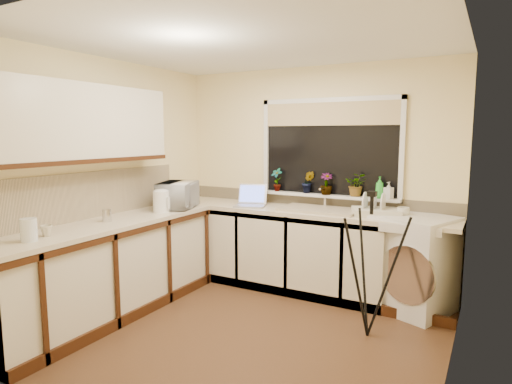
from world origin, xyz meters
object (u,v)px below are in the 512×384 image
(washing_machine, at_px, (413,263))
(kettle, at_px, (161,202))
(soap_bottle_green, at_px, (380,187))
(cup_left, at_px, (46,231))
(microwave, at_px, (178,195))
(dish_rack, at_px, (376,212))
(cup_back, at_px, (403,212))
(tripod, at_px, (370,265))
(laptop, at_px, (251,200))
(glass_jug, at_px, (29,230))
(soap_bottle_clear, at_px, (389,190))
(steel_jar, at_px, (107,215))
(plant_d, at_px, (357,185))
(plant_c, at_px, (326,184))
(plant_a, at_px, (277,180))
(plant_b, at_px, (308,182))

(washing_machine, xyz_separation_m, kettle, (-2.38, -0.89, 0.54))
(soap_bottle_green, xyz_separation_m, cup_left, (-2.07, -2.34, -0.22))
(kettle, height_order, microwave, microwave)
(dish_rack, relative_size, cup_back, 3.55)
(tripod, bearing_deg, laptop, 151.87)
(glass_jug, bearing_deg, washing_machine, 43.93)
(glass_jug, xyz_separation_m, soap_bottle_clear, (2.12, 2.52, 0.15))
(washing_machine, distance_m, cup_back, 0.50)
(tripod, relative_size, steel_jar, 10.51)
(tripod, bearing_deg, plant_d, 109.17)
(steel_jar, bearing_deg, tripod, 17.92)
(microwave, bearing_deg, plant_c, -83.12)
(washing_machine, distance_m, kettle, 2.60)
(soap_bottle_clear, bearing_deg, laptop, -170.05)
(dish_rack, xyz_separation_m, glass_jug, (-2.04, -2.35, 0.05))
(dish_rack, xyz_separation_m, plant_d, (-0.26, 0.19, 0.24))
(laptop, xyz_separation_m, plant_a, (0.19, 0.26, 0.22))
(washing_machine, relative_size, microwave, 1.80)
(steel_jar, distance_m, cup_left, 0.65)
(laptop, height_order, cup_back, laptop)
(plant_a, bearing_deg, plant_c, -1.23)
(tripod, distance_m, glass_jug, 2.71)
(microwave, bearing_deg, soap_bottle_clear, -90.98)
(microwave, height_order, cup_left, microwave)
(plant_c, relative_size, cup_back, 1.88)
(tripod, xyz_separation_m, glass_jug, (-2.19, -1.56, 0.37))
(kettle, distance_m, microwave, 0.31)
(kettle, distance_m, plant_d, 2.07)
(microwave, distance_m, soap_bottle_clear, 2.24)
(soap_bottle_green, height_order, cup_back, soap_bottle_green)
(washing_machine, height_order, cup_left, cup_left)
(glass_jug, xyz_separation_m, plant_c, (1.45, 2.52, 0.18))
(tripod, xyz_separation_m, steel_jar, (-2.27, -0.73, 0.34))
(plant_a, xyz_separation_m, plant_c, (0.61, -0.01, -0.02))
(microwave, bearing_deg, plant_a, -67.95)
(laptop, distance_m, soap_bottle_clear, 1.50)
(steel_jar, height_order, plant_b, plant_b)
(kettle, bearing_deg, soap_bottle_green, 28.24)
(laptop, relative_size, cup_back, 3.25)
(microwave, height_order, plant_c, plant_c)
(microwave, height_order, cup_back, microwave)
(plant_d, bearing_deg, glass_jug, -124.92)
(dish_rack, height_order, plant_d, plant_d)
(washing_machine, xyz_separation_m, plant_a, (-1.58, 0.20, 0.72))
(glass_jug, relative_size, plant_b, 0.71)
(steel_jar, bearing_deg, washing_machine, 31.10)
(glass_jug, relative_size, plant_d, 0.71)
(dish_rack, xyz_separation_m, tripod, (0.15, -0.80, -0.31))
(steel_jar, relative_size, plant_b, 0.48)
(plant_b, bearing_deg, soap_bottle_clear, -1.26)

